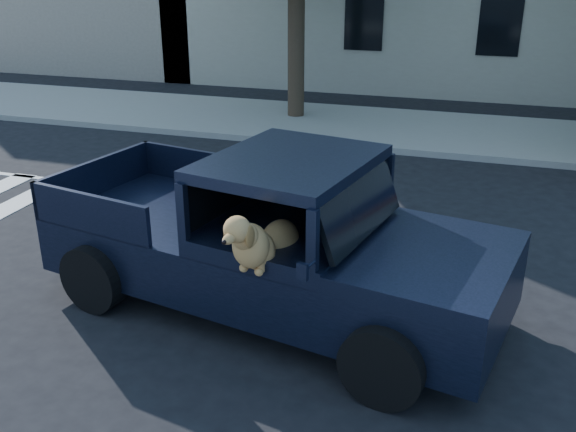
% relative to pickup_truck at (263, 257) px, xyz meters
% --- Properties ---
extents(ground, '(120.00, 120.00, 0.00)m').
position_rel_pickup_truck_xyz_m(ground, '(1.52, -0.01, -0.69)').
color(ground, black).
rests_on(ground, ground).
extents(far_sidewalk, '(60.00, 4.00, 0.15)m').
position_rel_pickup_truck_xyz_m(far_sidewalk, '(1.52, 9.19, -0.61)').
color(far_sidewalk, gray).
rests_on(far_sidewalk, ground).
extents(lane_stripes, '(21.60, 0.14, 0.01)m').
position_rel_pickup_truck_xyz_m(lane_stripes, '(3.52, 3.39, -0.68)').
color(lane_stripes, silver).
rests_on(lane_stripes, ground).
extents(pickup_truck, '(6.01, 3.43, 2.04)m').
position_rel_pickup_truck_xyz_m(pickup_truck, '(0.00, 0.00, 0.00)').
color(pickup_truck, black).
rests_on(pickup_truck, ground).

